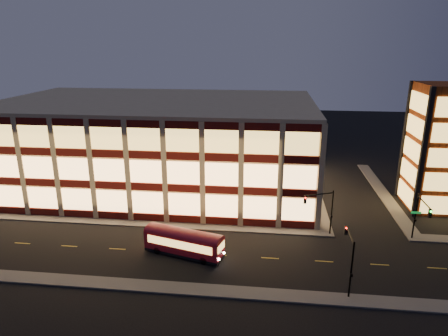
# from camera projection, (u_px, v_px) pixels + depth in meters

# --- Properties ---
(ground) EXTENTS (200.00, 200.00, 0.00)m
(ground) POSITION_uv_depth(u_px,v_px,m) (149.00, 228.00, 52.66)
(ground) COLOR black
(ground) RESTS_ON ground
(sidewalk_office_south) EXTENTS (54.00, 2.00, 0.15)m
(sidewalk_office_south) POSITION_uv_depth(u_px,v_px,m) (129.00, 223.00, 53.92)
(sidewalk_office_south) COLOR #514F4C
(sidewalk_office_south) RESTS_ON ground
(sidewalk_office_east) EXTENTS (2.00, 30.00, 0.15)m
(sidewalk_office_east) POSITION_uv_depth(u_px,v_px,m) (313.00, 189.00, 66.18)
(sidewalk_office_east) COLOR #514F4C
(sidewalk_office_east) RESTS_ON ground
(sidewalk_tower_west) EXTENTS (2.00, 30.00, 0.15)m
(sidewalk_tower_west) POSITION_uv_depth(u_px,v_px,m) (382.00, 192.00, 64.96)
(sidewalk_tower_west) COLOR #514F4C
(sidewalk_tower_west) RESTS_ON ground
(sidewalk_near) EXTENTS (100.00, 2.00, 0.15)m
(sidewalk_near) POSITION_uv_depth(u_px,v_px,m) (111.00, 283.00, 40.33)
(sidewalk_near) COLOR #514F4C
(sidewalk_near) RESTS_ON ground
(office_building) EXTENTS (50.45, 30.45, 14.50)m
(office_building) POSITION_uv_depth(u_px,v_px,m) (159.00, 143.00, 66.83)
(office_building) COLOR tan
(office_building) RESTS_ON ground
(stair_tower) EXTENTS (8.60, 8.60, 18.00)m
(stair_tower) POSITION_uv_depth(u_px,v_px,m) (442.00, 148.00, 56.83)
(stair_tower) COLOR #8C3814
(stair_tower) RESTS_ON ground
(traffic_signal_far) EXTENTS (3.79, 1.87, 6.00)m
(traffic_signal_far) POSITION_uv_depth(u_px,v_px,m) (322.00, 206.00, 49.18)
(traffic_signal_far) COLOR black
(traffic_signal_far) RESTS_ON ground
(traffic_signal_right) EXTENTS (1.20, 4.37, 6.00)m
(traffic_signal_right) POSITION_uv_depth(u_px,v_px,m) (420.00, 213.00, 47.11)
(traffic_signal_right) COLOR black
(traffic_signal_right) RESTS_ON ground
(traffic_signal_near) EXTENTS (0.32, 4.45, 6.00)m
(traffic_signal_near) POSITION_uv_depth(u_px,v_px,m) (350.00, 252.00, 38.36)
(traffic_signal_near) COLOR black
(traffic_signal_near) RESTS_ON ground
(trolley_bus) EXTENTS (9.49, 4.72, 3.12)m
(trolley_bus) POSITION_uv_depth(u_px,v_px,m) (184.00, 241.00, 45.47)
(trolley_bus) COLOR maroon
(trolley_bus) RESTS_ON ground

